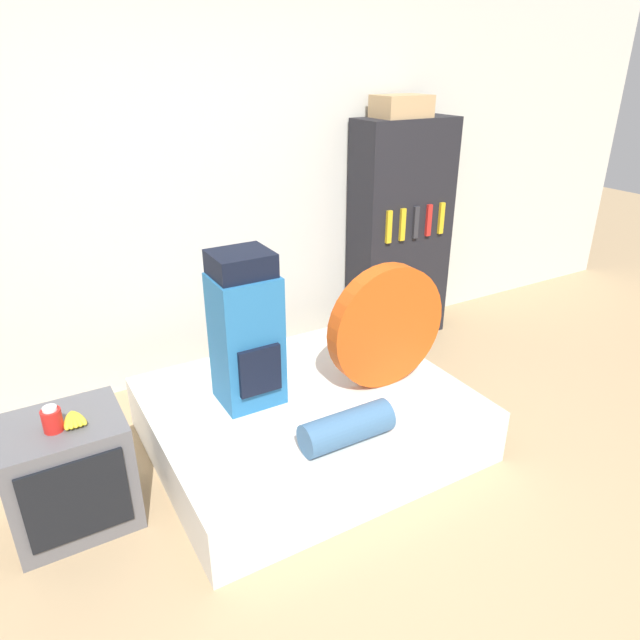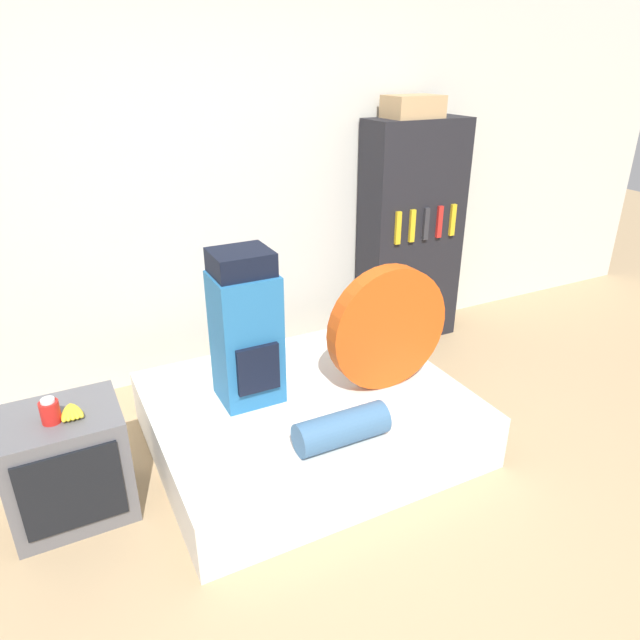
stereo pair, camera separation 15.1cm
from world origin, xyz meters
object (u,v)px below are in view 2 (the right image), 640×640
(television, at_px, (68,465))
(canister, at_px, (50,411))
(backpack, at_px, (246,330))
(sleeping_roll, at_px, (342,428))
(tent_bag, at_px, (387,328))
(cardboard_box, at_px, (413,107))
(bookshelf, at_px, (411,234))

(television, distance_m, canister, 0.34)
(canister, bearing_deg, backpack, 9.39)
(sleeping_roll, distance_m, canister, 1.35)
(tent_bag, bearing_deg, cardboard_box, 51.42)
(television, xyz_separation_m, bookshelf, (2.60, 0.92, 0.56))
(sleeping_roll, xyz_separation_m, bookshelf, (1.37, 1.41, 0.44))
(tent_bag, xyz_separation_m, sleeping_roll, (-0.50, -0.38, -0.28))
(canister, xyz_separation_m, bookshelf, (2.63, 0.96, 0.22))
(television, relative_size, canister, 4.69)
(tent_bag, distance_m, bookshelf, 1.36)
(cardboard_box, bearing_deg, tent_bag, -128.58)
(television, bearing_deg, bookshelf, 19.52)
(sleeping_roll, height_order, canister, canister)
(backpack, relative_size, bookshelf, 0.51)
(television, bearing_deg, tent_bag, -3.43)
(backpack, xyz_separation_m, sleeping_roll, (0.25, -0.61, -0.33))
(backpack, relative_size, cardboard_box, 2.26)
(sleeping_roll, distance_m, cardboard_box, 2.35)
(tent_bag, distance_m, sleeping_roll, 0.69)
(sleeping_roll, relative_size, cardboard_box, 1.26)
(tent_bag, relative_size, sleeping_roll, 1.52)
(backpack, height_order, cardboard_box, cardboard_box)
(sleeping_roll, bearing_deg, tent_bag, 37.30)
(canister, bearing_deg, cardboard_box, 20.43)
(canister, distance_m, cardboard_box, 2.97)
(cardboard_box, bearing_deg, canister, -159.57)
(backpack, relative_size, canister, 7.12)
(sleeping_roll, bearing_deg, canister, 160.41)
(backpack, relative_size, television, 1.52)
(canister, distance_m, bookshelf, 2.81)
(sleeping_roll, xyz_separation_m, cardboard_box, (1.32, 1.40, 1.35))
(television, bearing_deg, cardboard_box, 19.79)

